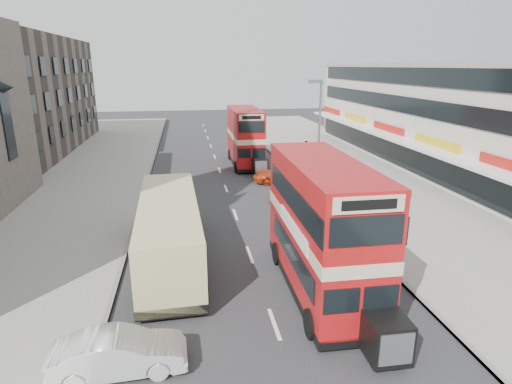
{
  "coord_description": "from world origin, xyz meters",
  "views": [
    {
      "loc": [
        -2.88,
        -11.16,
        9.08
      ],
      "look_at": [
        0.02,
        6.17,
        3.81
      ],
      "focal_mm": 29.75,
      "sensor_mm": 36.0,
      "label": 1
    }
  ],
  "objects_px": {
    "car_left_front": "(119,353)",
    "street_lamp": "(318,128)",
    "bus_second": "(245,137)",
    "pedestrian_near": "(349,193)",
    "coach": "(169,229)",
    "cyclist": "(288,175)",
    "car_right_a": "(303,193)",
    "car_right_b": "(282,175)",
    "pedestrian_far": "(306,149)",
    "bus_main": "(323,228)"
  },
  "relations": [
    {
      "from": "car_right_b",
      "to": "pedestrian_far",
      "type": "xyz_separation_m",
      "value": [
        4.46,
        8.62,
        0.34
      ]
    },
    {
      "from": "car_right_b",
      "to": "pedestrian_far",
      "type": "height_order",
      "value": "pedestrian_far"
    },
    {
      "from": "bus_second",
      "to": "pedestrian_near",
      "type": "relative_size",
      "value": 5.48
    },
    {
      "from": "street_lamp",
      "to": "car_right_a",
      "type": "bearing_deg",
      "value": -125.57
    },
    {
      "from": "car_right_b",
      "to": "pedestrian_near",
      "type": "xyz_separation_m",
      "value": [
        3.0,
        -6.87,
        0.36
      ]
    },
    {
      "from": "car_left_front",
      "to": "street_lamp",
      "type": "bearing_deg",
      "value": -35.67
    },
    {
      "from": "bus_second",
      "to": "pedestrian_near",
      "type": "distance_m",
      "value": 14.63
    },
    {
      "from": "bus_main",
      "to": "car_right_a",
      "type": "height_order",
      "value": "bus_main"
    },
    {
      "from": "car_left_front",
      "to": "cyclist",
      "type": "relative_size",
      "value": 1.82
    },
    {
      "from": "car_right_a",
      "to": "pedestrian_near",
      "type": "distance_m",
      "value": 3.12
    },
    {
      "from": "coach",
      "to": "cyclist",
      "type": "bearing_deg",
      "value": 52.92
    },
    {
      "from": "cyclist",
      "to": "car_left_front",
      "type": "bearing_deg",
      "value": -110.69
    },
    {
      "from": "street_lamp",
      "to": "car_right_b",
      "type": "distance_m",
      "value": 5.51
    },
    {
      "from": "coach",
      "to": "car_right_a",
      "type": "distance_m",
      "value": 11.71
    },
    {
      "from": "bus_second",
      "to": "pedestrian_far",
      "type": "bearing_deg",
      "value": -163.94
    },
    {
      "from": "bus_second",
      "to": "pedestrian_far",
      "type": "height_order",
      "value": "bus_second"
    },
    {
      "from": "car_right_a",
      "to": "pedestrian_near",
      "type": "height_order",
      "value": "pedestrian_near"
    },
    {
      "from": "street_lamp",
      "to": "pedestrian_far",
      "type": "bearing_deg",
      "value": 77.72
    },
    {
      "from": "street_lamp",
      "to": "bus_second",
      "type": "xyz_separation_m",
      "value": [
        -3.88,
        9.88,
        -2.11
      ]
    },
    {
      "from": "car_left_front",
      "to": "pedestrian_near",
      "type": "distance_m",
      "value": 18.88
    },
    {
      "from": "pedestrian_near",
      "to": "cyclist",
      "type": "relative_size",
      "value": 0.76
    },
    {
      "from": "pedestrian_near",
      "to": "bus_second",
      "type": "bearing_deg",
      "value": -65.38
    },
    {
      "from": "bus_second",
      "to": "car_left_front",
      "type": "relative_size",
      "value": 2.28
    },
    {
      "from": "cyclist",
      "to": "pedestrian_far",
      "type": "bearing_deg",
      "value": 72.2
    },
    {
      "from": "pedestrian_far",
      "to": "coach",
      "type": "bearing_deg",
      "value": -152.13
    },
    {
      "from": "pedestrian_far",
      "to": "car_left_front",
      "type": "bearing_deg",
      "value": -147.34
    },
    {
      "from": "coach",
      "to": "pedestrian_far",
      "type": "distance_m",
      "value": 25.31
    },
    {
      "from": "street_lamp",
      "to": "pedestrian_far",
      "type": "relative_size",
      "value": 4.93
    },
    {
      "from": "coach",
      "to": "cyclist",
      "type": "distance_m",
      "value": 15.19
    },
    {
      "from": "bus_second",
      "to": "car_right_b",
      "type": "xyz_separation_m",
      "value": [
        1.96,
        -6.79,
        -2.04
      ]
    },
    {
      "from": "coach",
      "to": "bus_main",
      "type": "bearing_deg",
      "value": -33.5
    },
    {
      "from": "bus_second",
      "to": "car_left_front",
      "type": "height_order",
      "value": "bus_second"
    },
    {
      "from": "car_right_a",
      "to": "car_right_b",
      "type": "bearing_deg",
      "value": -169.65
    },
    {
      "from": "street_lamp",
      "to": "car_right_a",
      "type": "relative_size",
      "value": 1.79
    },
    {
      "from": "car_right_b",
      "to": "pedestrian_far",
      "type": "relative_size",
      "value": 2.77
    },
    {
      "from": "coach",
      "to": "pedestrian_far",
      "type": "xyz_separation_m",
      "value": [
        12.9,
        21.76,
        -0.68
      ]
    },
    {
      "from": "car_left_front",
      "to": "car_right_a",
      "type": "height_order",
      "value": "car_left_front"
    },
    {
      "from": "bus_main",
      "to": "bus_second",
      "type": "distance_m",
      "value": 23.79
    },
    {
      "from": "street_lamp",
      "to": "pedestrian_far",
      "type": "distance_m",
      "value": 12.57
    },
    {
      "from": "coach",
      "to": "car_left_front",
      "type": "distance_m",
      "value": 7.8
    },
    {
      "from": "pedestrian_near",
      "to": "car_right_b",
      "type": "bearing_deg",
      "value": -61.76
    },
    {
      "from": "car_right_b",
      "to": "pedestrian_near",
      "type": "bearing_deg",
      "value": 29.04
    },
    {
      "from": "bus_second",
      "to": "cyclist",
      "type": "xyz_separation_m",
      "value": [
        2.27,
        -7.55,
        -1.9
      ]
    },
    {
      "from": "car_left_front",
      "to": "car_right_b",
      "type": "relative_size",
      "value": 0.89
    },
    {
      "from": "bus_main",
      "to": "car_left_front",
      "type": "xyz_separation_m",
      "value": [
        -7.58,
        -3.77,
        -2.15
      ]
    },
    {
      "from": "bus_second",
      "to": "street_lamp",
      "type": "bearing_deg",
      "value": 111.62
    },
    {
      "from": "coach",
      "to": "pedestrian_far",
      "type": "height_order",
      "value": "coach"
    },
    {
      "from": "pedestrian_near",
      "to": "cyclist",
      "type": "distance_m",
      "value": 6.68
    },
    {
      "from": "bus_main",
      "to": "coach",
      "type": "height_order",
      "value": "bus_main"
    },
    {
      "from": "bus_second",
      "to": "pedestrian_far",
      "type": "xyz_separation_m",
      "value": [
        6.43,
        1.83,
        -1.7
      ]
    }
  ]
}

